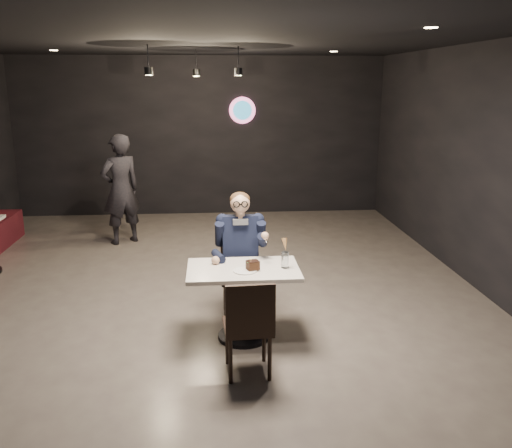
{
  "coord_description": "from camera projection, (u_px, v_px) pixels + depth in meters",
  "views": [
    {
      "loc": [
        0.22,
        -6.0,
        2.53
      ],
      "look_at": [
        0.67,
        -0.37,
        1.04
      ],
      "focal_mm": 38.0,
      "sensor_mm": 36.0,
      "label": 1
    }
  ],
  "objects": [
    {
      "name": "wafer_cone",
      "position": [
        285.0,
        244.0,
        5.28
      ],
      "size": [
        0.07,
        0.07,
        0.12
      ],
      "primitive_type": "cone",
      "rotation": [
        0.0,
        0.0,
        0.26
      ],
      "color": "tan",
      "rests_on": "sundae_glass"
    },
    {
      "name": "pendant_lights",
      "position": [
        195.0,
        56.0,
        7.61
      ],
      "size": [
        1.4,
        1.2,
        0.36
      ],
      "primitive_type": "cube",
      "color": "black",
      "rests_on": "floor"
    },
    {
      "name": "seated_man",
      "position": [
        240.0,
        254.0,
        5.87
      ],
      "size": [
        0.6,
        0.8,
        1.44
      ],
      "primitive_type": "cube",
      "color": "black",
      "rests_on": "floor"
    },
    {
      "name": "passerby",
      "position": [
        121.0,
        189.0,
        8.57
      ],
      "size": [
        0.76,
        0.7,
        1.75
      ],
      "primitive_type": "imported",
      "rotation": [
        0.0,
        0.0,
        3.72
      ],
      "color": "black",
      "rests_on": "floor"
    },
    {
      "name": "wall_sign",
      "position": [
        242.0,
        110.0,
        10.28
      ],
      "size": [
        0.5,
        0.06,
        0.5
      ],
      "primitive_type": null,
      "color": "pink",
      "rests_on": "floor"
    },
    {
      "name": "chair_far",
      "position": [
        240.0,
        276.0,
        5.93
      ],
      "size": [
        0.42,
        0.46,
        0.92
      ],
      "primitive_type": "cube",
      "color": "black",
      "rests_on": "floor"
    },
    {
      "name": "cake_slice",
      "position": [
        253.0,
        265.0,
        5.24
      ],
      "size": [
        0.14,
        0.13,
        0.08
      ],
      "primitive_type": "cube",
      "rotation": [
        0.0,
        0.0,
        0.35
      ],
      "color": "black",
      "rests_on": "dessert_plate"
    },
    {
      "name": "sundae_glass",
      "position": [
        285.0,
        260.0,
        5.32
      ],
      "size": [
        0.07,
        0.07,
        0.16
      ],
      "primitive_type": "cylinder",
      "color": "silver",
      "rests_on": "main_table"
    },
    {
      "name": "chair_near",
      "position": [
        248.0,
        325.0,
        4.76
      ],
      "size": [
        0.44,
        0.48,
        0.92
      ],
      "primitive_type": "cube",
      "rotation": [
        0.0,
        0.0,
        0.05
      ],
      "color": "black",
      "rests_on": "floor"
    },
    {
      "name": "floor",
      "position": [
        197.0,
        302.0,
        6.42
      ],
      "size": [
        9.0,
        9.0,
        0.0
      ],
      "primitive_type": "plane",
      "color": "slate",
      "rests_on": "ground"
    },
    {
      "name": "mint_leaf",
      "position": [
        250.0,
        263.0,
        5.21
      ],
      "size": [
        0.06,
        0.04,
        0.01
      ],
      "primitive_type": "ellipsoid",
      "color": "green",
      "rests_on": "cake_slice"
    },
    {
      "name": "dessert_plate",
      "position": [
        245.0,
        271.0,
        5.23
      ],
      "size": [
        0.23,
        0.23,
        0.01
      ],
      "primitive_type": "cylinder",
      "color": "white",
      "rests_on": "main_table"
    },
    {
      "name": "main_table",
      "position": [
        243.0,
        303.0,
        5.43
      ],
      "size": [
        1.1,
        0.7,
        0.75
      ],
      "primitive_type": "cube",
      "color": "silver",
      "rests_on": "floor"
    }
  ]
}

